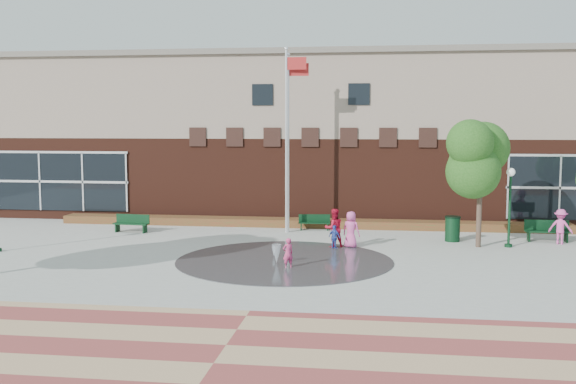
# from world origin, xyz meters

# --- Properties ---
(ground) EXTENTS (120.00, 120.00, 0.00)m
(ground) POSITION_xyz_m (0.00, 0.00, 0.00)
(ground) COLOR #666056
(ground) RESTS_ON ground
(plaza_concrete) EXTENTS (46.00, 18.00, 0.01)m
(plaza_concrete) POSITION_xyz_m (0.00, 4.00, 0.00)
(plaza_concrete) COLOR #A8A8A0
(plaza_concrete) RESTS_ON ground
(paver_band) EXTENTS (46.00, 6.00, 0.01)m
(paver_band) POSITION_xyz_m (0.00, -7.00, 0.00)
(paver_band) COLOR #993F3B
(paver_band) RESTS_ON ground
(splash_pad) EXTENTS (8.40, 8.40, 0.01)m
(splash_pad) POSITION_xyz_m (0.00, 3.00, 0.00)
(splash_pad) COLOR #383A3D
(splash_pad) RESTS_ON ground
(library_building) EXTENTS (44.40, 10.40, 9.20)m
(library_building) POSITION_xyz_m (0.00, 17.48, 4.64)
(library_building) COLOR #482016
(library_building) RESTS_ON ground
(flower_bed) EXTENTS (26.00, 1.20, 0.40)m
(flower_bed) POSITION_xyz_m (0.00, 11.60, 0.00)
(flower_bed) COLOR maroon
(flower_bed) RESTS_ON ground
(flagpole_left) EXTENTS (1.05, 0.17, 8.93)m
(flagpole_left) POSITION_xyz_m (-0.82, 9.72, 4.97)
(flagpole_left) COLOR white
(flagpole_left) RESTS_ON ground
(flagpole_right) EXTENTS (1.07, 0.17, 8.67)m
(flagpole_right) POSITION_xyz_m (-0.75, 9.92, 4.84)
(flagpole_right) COLOR white
(flagpole_right) RESTS_ON ground
(lamp_right) EXTENTS (0.36, 0.36, 3.43)m
(lamp_right) POSITION_xyz_m (9.14, 7.21, 2.13)
(lamp_right) COLOR #0D331A
(lamp_right) RESTS_ON ground
(bench_left) EXTENTS (1.78, 0.65, 0.88)m
(bench_left) POSITION_xyz_m (-8.38, 8.76, 0.28)
(bench_left) COLOR #0D331A
(bench_left) RESTS_ON ground
(bench_mid) EXTENTS (1.60, 0.58, 0.79)m
(bench_mid) POSITION_xyz_m (0.42, 10.61, 0.26)
(bench_mid) COLOR #0D331A
(bench_mid) RESTS_ON ground
(bench_right) EXTENTS (1.94, 0.54, 0.98)m
(bench_right) POSITION_xyz_m (11.11, 8.79, 0.31)
(bench_right) COLOR #0D331A
(bench_right) RESTS_ON ground
(trash_can) EXTENTS (0.71, 0.71, 1.16)m
(trash_can) POSITION_xyz_m (6.89, 8.31, 0.59)
(trash_can) COLOR #0D331A
(trash_can) RESTS_ON ground
(tree_mid) EXTENTS (3.16, 3.16, 5.33)m
(tree_mid) POSITION_xyz_m (7.86, 7.04, 3.88)
(tree_mid) COLOR #412F26
(tree_mid) RESTS_ON ground
(water_jet_a) EXTENTS (0.38, 0.38, 0.73)m
(water_jet_a) POSITION_xyz_m (-0.21, 2.35, 0.00)
(water_jet_a) COLOR white
(water_jet_a) RESTS_ON ground
(water_jet_b) EXTENTS (0.17, 0.17, 0.39)m
(water_jet_b) POSITION_xyz_m (-0.51, 3.63, 0.00)
(water_jet_b) COLOR white
(water_jet_b) RESTS_ON ground
(child_splash) EXTENTS (0.49, 0.45, 1.13)m
(child_splash) POSITION_xyz_m (0.30, 1.77, 0.57)
(child_splash) COLOR #D53B74
(child_splash) RESTS_ON ground
(adult_red) EXTENTS (1.00, 0.90, 1.69)m
(adult_red) POSITION_xyz_m (1.70, 6.11, 0.84)
(adult_red) COLOR red
(adult_red) RESTS_ON ground
(adult_pink) EXTENTS (0.90, 0.75, 1.57)m
(adult_pink) POSITION_xyz_m (2.42, 6.21, 0.79)
(adult_pink) COLOR #EA55A6
(adult_pink) RESTS_ON ground
(child_blue) EXTENTS (0.64, 0.55, 1.03)m
(child_blue) POSITION_xyz_m (1.75, 5.79, 0.51)
(child_blue) COLOR #3956BE
(child_blue) RESTS_ON ground
(person_bench) EXTENTS (1.16, 0.94, 1.57)m
(person_bench) POSITION_xyz_m (11.53, 8.25, 0.78)
(person_bench) COLOR #E54EA8
(person_bench) RESTS_ON ground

